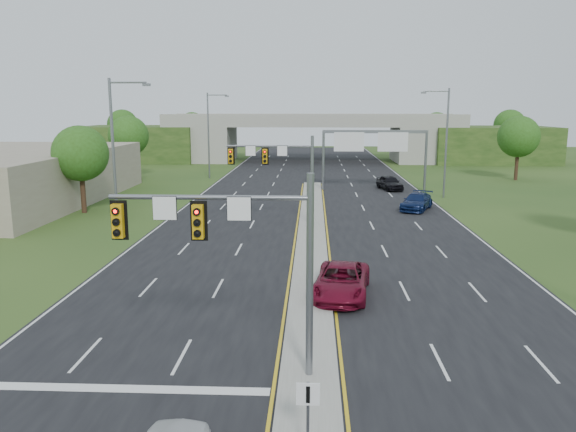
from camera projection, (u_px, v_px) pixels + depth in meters
The scene contains 23 objects.
ground at pixel (309, 379), 19.00m from camera, with size 240.00×240.00×0.00m, color #234016.
road at pixel (312, 205), 53.33m from camera, with size 24.00×160.00×0.02m, color black.
median at pixel (312, 231), 41.54m from camera, with size 2.00×54.00×0.16m, color gray.
lane_markings at pixel (305, 217), 47.38m from camera, with size 23.72×160.00×0.01m.
signal_mast_near at pixel (240, 243), 18.13m from camera, with size 6.62×0.60×7.00m.
signal_mast_far at pixel (282, 166), 42.66m from camera, with size 6.62×0.60×7.00m.
keep_right_sign at pixel (308, 408), 14.27m from camera, with size 0.60×0.13×2.20m.
sign_gantry at pixel (373, 143), 61.78m from camera, with size 11.58×0.44×6.67m.
overpass at pixel (313, 141), 96.81m from camera, with size 80.00×14.00×8.10m.
lightpole_l_mid at pixel (116, 152), 38.05m from camera, with size 2.85×0.25×11.00m.
lightpole_l_far at pixel (210, 131), 72.39m from camera, with size 2.85×0.25×11.00m.
lightpole_r_far at pixel (445, 138), 56.50m from camera, with size 2.85×0.25×11.00m.
tree_l_near at pixel (80, 154), 48.34m from camera, with size 4.80×4.80×7.60m.
tree_l_mid at pixel (128, 136), 72.98m from camera, with size 5.20×5.20×8.12m.
tree_r_mid at pixel (519, 137), 70.77m from camera, with size 5.20×5.20×8.12m.
tree_back_a at pixel (123, 125), 111.80m from camera, with size 6.00×6.00×8.85m.
tree_back_b at pixel (192, 126), 111.24m from camera, with size 5.60×5.60×8.32m.
tree_back_c at pixel (436, 127), 109.12m from camera, with size 5.60×5.60×8.32m.
tree_back_d at pixel (510, 125), 108.44m from camera, with size 6.00×6.00×8.85m.
commercial_building at pixel (2, 177), 54.19m from camera, with size 18.00×30.00×5.00m, color gray.
car_far_a at pixel (341, 281), 27.20m from camera, with size 2.52×5.46×1.52m, color maroon.
car_far_b at pixel (417, 202), 50.45m from camera, with size 2.10×5.17×1.50m, color #0B1942.
car_far_c at pixel (390, 183), 62.97m from camera, with size 1.89×4.71×1.60m, color black.
Camera 1 is at (0.08, -17.63, 9.00)m, focal length 35.00 mm.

